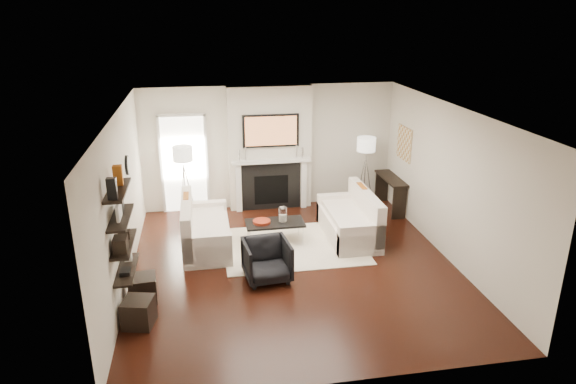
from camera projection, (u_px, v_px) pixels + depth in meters
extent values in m
plane|color=black|center=(294.00, 266.00, 8.91)|extent=(6.00, 6.00, 0.00)
plane|color=white|center=(295.00, 111.00, 8.00)|extent=(6.00, 6.00, 0.00)
plane|color=silver|center=(269.00, 147.00, 11.24)|extent=(5.50, 0.00, 5.50)
plane|color=silver|center=(344.00, 283.00, 5.68)|extent=(5.50, 0.00, 5.50)
plane|color=silver|center=(121.00, 203.00, 8.01)|extent=(0.00, 6.00, 6.00)
plane|color=silver|center=(450.00, 183.00, 8.90)|extent=(0.00, 6.00, 6.00)
cube|color=silver|center=(270.00, 149.00, 11.12)|extent=(1.80, 0.25, 2.70)
cube|color=black|center=(271.00, 187.00, 11.28)|extent=(1.30, 0.02, 1.04)
cube|color=black|center=(271.00, 190.00, 11.30)|extent=(0.75, 0.02, 0.65)
cube|color=white|center=(239.00, 188.00, 11.12)|extent=(0.12, 0.08, 1.10)
cube|color=white|center=(304.00, 184.00, 11.36)|extent=(0.12, 0.08, 1.10)
cube|color=white|center=(271.00, 161.00, 11.03)|extent=(1.70, 0.18, 0.07)
cube|color=black|center=(271.00, 131.00, 10.83)|extent=(1.20, 0.06, 0.70)
cube|color=#BF723F|center=(271.00, 131.00, 10.80)|extent=(1.10, 0.00, 0.62)
cylinder|color=silver|center=(246.00, 154.00, 10.89)|extent=(0.04, 0.04, 0.30)
cylinder|color=silver|center=(239.00, 155.00, 10.88)|extent=(0.04, 0.04, 0.24)
cylinder|color=silver|center=(296.00, 151.00, 11.07)|extent=(0.04, 0.04, 0.30)
cylinder|color=silver|center=(302.00, 153.00, 11.10)|extent=(0.04, 0.04, 0.24)
cube|color=white|center=(184.00, 165.00, 11.02)|extent=(0.90, 0.02, 2.10)
cube|color=white|center=(161.00, 166.00, 10.93)|extent=(0.06, 0.06, 2.16)
cube|color=white|center=(207.00, 164.00, 11.08)|extent=(0.06, 0.06, 2.16)
cube|color=white|center=(181.00, 115.00, 10.64)|extent=(1.02, 0.06, 0.06)
cube|color=#F2E1C7|center=(293.00, 246.00, 9.65)|extent=(2.60, 2.00, 0.01)
cube|color=white|center=(207.00, 236.00, 9.55)|extent=(0.85, 1.80, 0.42)
cube|color=white|center=(187.00, 222.00, 9.39)|extent=(0.18, 1.80, 0.80)
cube|color=white|center=(207.00, 251.00, 8.77)|extent=(0.85, 0.18, 0.60)
cube|color=white|center=(205.00, 216.00, 10.27)|extent=(0.85, 0.18, 0.60)
cube|color=white|center=(209.00, 223.00, 9.47)|extent=(0.63, 1.44, 0.10)
cube|color=#9F5113|center=(187.00, 206.00, 9.60)|extent=(0.10, 0.42, 0.42)
cube|color=black|center=(186.00, 219.00, 9.05)|extent=(0.10, 0.40, 0.40)
cube|color=white|center=(348.00, 227.00, 9.98)|extent=(0.85, 1.80, 0.42)
cube|color=white|center=(366.00, 211.00, 9.93)|extent=(0.18, 1.80, 0.80)
cube|color=white|center=(361.00, 240.00, 9.20)|extent=(0.85, 0.18, 0.60)
cube|color=white|center=(337.00, 207.00, 10.70)|extent=(0.85, 0.18, 0.60)
cube|color=white|center=(346.00, 215.00, 9.88)|extent=(0.63, 1.44, 0.10)
cube|color=#9F5113|center=(361.00, 195.00, 10.13)|extent=(0.10, 0.42, 0.42)
cube|color=black|center=(371.00, 207.00, 9.58)|extent=(0.10, 0.40, 0.40)
cube|color=black|center=(275.00, 223.00, 9.67)|extent=(1.10, 0.55, 0.04)
cylinder|color=silver|center=(250.00, 240.00, 9.46)|extent=(0.02, 0.02, 0.38)
cylinder|color=silver|center=(303.00, 236.00, 9.62)|extent=(0.02, 0.02, 0.38)
cylinder|color=silver|center=(248.00, 230.00, 9.86)|extent=(0.02, 0.02, 0.38)
cylinder|color=silver|center=(299.00, 227.00, 10.03)|extent=(0.02, 0.02, 0.38)
cylinder|color=white|center=(283.00, 215.00, 9.64)|extent=(0.16, 0.16, 0.28)
cylinder|color=white|center=(283.00, 218.00, 9.66)|extent=(0.10, 0.10, 0.14)
cylinder|color=red|center=(262.00, 222.00, 9.61)|extent=(0.33, 0.33, 0.06)
imported|color=black|center=(267.00, 259.00, 8.36)|extent=(0.79, 0.75, 0.74)
cylinder|color=silver|center=(185.00, 193.00, 10.64)|extent=(0.02, 0.02, 1.20)
cylinder|color=white|center=(183.00, 154.00, 10.35)|extent=(0.40, 0.40, 0.30)
cylinder|color=silver|center=(191.00, 193.00, 10.66)|extent=(0.25, 0.02, 1.23)
cylinder|color=silver|center=(183.00, 192.00, 10.72)|extent=(0.14, 0.22, 1.23)
cylinder|color=silver|center=(183.00, 195.00, 10.54)|extent=(0.14, 0.22, 1.23)
cylinder|color=silver|center=(364.00, 182.00, 11.36)|extent=(0.02, 0.02, 1.20)
cylinder|color=white|center=(366.00, 144.00, 11.07)|extent=(0.40, 0.40, 0.30)
cylinder|color=silver|center=(369.00, 181.00, 11.37)|extent=(0.25, 0.02, 1.23)
cylinder|color=silver|center=(361.00, 180.00, 11.43)|extent=(0.14, 0.22, 1.23)
cylinder|color=silver|center=(363.00, 183.00, 11.26)|extent=(0.14, 0.22, 1.23)
cube|color=black|center=(391.00, 178.00, 11.16)|extent=(0.35, 1.20, 0.04)
cube|color=black|center=(399.00, 203.00, 10.78)|extent=(0.30, 0.04, 0.71)
cube|color=black|center=(382.00, 186.00, 11.80)|extent=(0.30, 0.04, 0.71)
cube|color=tan|center=(404.00, 143.00, 10.73)|extent=(0.03, 0.70, 0.70)
cube|color=black|center=(127.00, 269.00, 7.32)|extent=(0.25, 1.00, 0.03)
cube|color=black|center=(124.00, 244.00, 7.19)|extent=(0.25, 1.00, 0.04)
cube|color=black|center=(121.00, 218.00, 7.05)|extent=(0.25, 1.00, 0.04)
cube|color=black|center=(117.00, 190.00, 6.92)|extent=(0.25, 1.00, 0.04)
cube|color=black|center=(112.00, 188.00, 6.52)|extent=(0.12, 0.10, 0.28)
cube|color=#9F5113|center=(118.00, 175.00, 7.03)|extent=(0.12, 0.10, 0.28)
cube|color=white|center=(119.00, 211.00, 6.94)|extent=(0.04, 0.30, 0.22)
cube|color=black|center=(122.00, 206.00, 7.19)|extent=(0.04, 0.22, 0.18)
cube|color=black|center=(120.00, 244.00, 6.91)|extent=(0.18, 0.25, 0.20)
cube|color=black|center=(125.00, 234.00, 7.31)|extent=(0.15, 0.12, 0.12)
cube|color=black|center=(125.00, 271.00, 7.18)|extent=(0.14, 0.20, 0.05)
cube|color=white|center=(128.00, 255.00, 7.52)|extent=(0.10, 0.10, 0.18)
cylinder|color=black|center=(127.00, 165.00, 8.73)|extent=(0.04, 0.34, 0.34)
cylinder|color=white|center=(129.00, 165.00, 8.74)|extent=(0.01, 0.29, 0.29)
cube|color=black|center=(143.00, 288.00, 7.80)|extent=(0.43, 0.43, 0.40)
cube|color=black|center=(139.00, 312.00, 7.19)|extent=(0.48, 0.48, 0.40)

